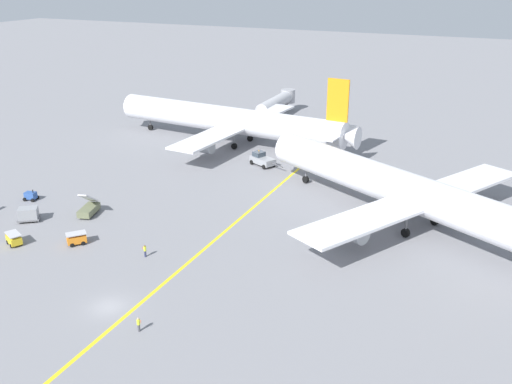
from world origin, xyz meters
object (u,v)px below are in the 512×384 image
(gse_baggage_cart_near_cluster, at_px, (77,239))
(ground_crew_ramp_agent_by_cones, at_px, (145,251))
(airliner_at_gate_left, at_px, (229,120))
(gse_stair_truck_yellow, at_px, (89,209))
(airliner_being_pushed, at_px, (406,191))
(gse_container_dolly_flat, at_px, (28,214))
(pushback_tug, at_px, (262,159))
(jet_bridge, at_px, (278,101))
(gse_gpu_cart_small, at_px, (31,196))
(gse_baggage_cart_trailing, at_px, (14,239))
(ground_crew_wing_walker_right, at_px, (139,324))

(gse_baggage_cart_near_cluster, height_order, ground_crew_ramp_agent_by_cones, ground_crew_ramp_agent_by_cones)
(airliner_at_gate_left, xyz_separation_m, gse_stair_truck_yellow, (-2.25, -44.16, -4.15))
(airliner_being_pushed, height_order, gse_container_dolly_flat, airliner_being_pushed)
(pushback_tug, xyz_separation_m, jet_bridge, (-12.11, 37.40, 2.84))
(airliner_being_pushed, height_order, gse_gpu_cart_small, airliner_being_pushed)
(airliner_being_pushed, height_order, gse_baggage_cart_trailing, airliner_being_pushed)
(airliner_being_pushed, distance_m, ground_crew_wing_walker_right, 44.62)
(airliner_at_gate_left, height_order, gse_stair_truck_yellow, airliner_at_gate_left)
(gse_stair_truck_yellow, distance_m, gse_baggage_cart_near_cluster, 10.36)
(pushback_tug, relative_size, jet_bridge, 0.40)
(gse_gpu_cart_small, height_order, ground_crew_ramp_agent_by_cones, gse_gpu_cart_small)
(gse_baggage_cart_near_cluster, relative_size, ground_crew_ramp_agent_by_cones, 1.75)
(ground_crew_ramp_agent_by_cones, bearing_deg, airliner_being_pushed, 40.57)
(airliner_at_gate_left, height_order, gse_baggage_cart_trailing, airliner_at_gate_left)
(gse_stair_truck_yellow, bearing_deg, pushback_tug, 65.76)
(pushback_tug, xyz_separation_m, gse_baggage_cart_near_cluster, (-9.71, -42.16, -0.34))
(gse_baggage_cart_trailing, height_order, gse_baggage_cart_near_cluster, same)
(gse_baggage_cart_near_cluster, distance_m, ground_crew_wing_walker_right, 24.18)
(airliner_at_gate_left, xyz_separation_m, ground_crew_wing_walker_right, (23.07, -66.57, -4.30))
(airliner_at_gate_left, distance_m, gse_gpu_cart_small, 46.17)
(airliner_at_gate_left, xyz_separation_m, airliner_being_pushed, (43.29, -27.05, 0.12))
(airliner_being_pushed, distance_m, gse_stair_truck_yellow, 48.84)
(gse_baggage_cart_near_cluster, xyz_separation_m, gse_container_dolly_flat, (-12.03, 3.15, 0.31))
(gse_stair_truck_yellow, distance_m, gse_baggage_cart_trailing, 12.92)
(gse_gpu_cart_small, distance_m, jet_bridge, 71.70)
(gse_baggage_cart_near_cluster, bearing_deg, gse_container_dolly_flat, 165.34)
(airliner_being_pushed, relative_size, gse_baggage_cart_trailing, 17.34)
(gse_baggage_cart_near_cluster, relative_size, gse_container_dolly_flat, 0.80)
(ground_crew_ramp_agent_by_cones, bearing_deg, gse_stair_truck_yellow, 153.53)
(gse_baggage_cart_trailing, xyz_separation_m, ground_crew_ramp_agent_by_cones, (18.80, 4.60, 0.06))
(gse_container_dolly_flat, bearing_deg, ground_crew_wing_walker_right, -27.41)
(pushback_tug, xyz_separation_m, gse_gpu_cart_small, (-27.80, -32.49, -0.41))
(airliner_at_gate_left, distance_m, gse_stair_truck_yellow, 44.41)
(gse_container_dolly_flat, bearing_deg, gse_gpu_cart_small, 132.91)
(airliner_being_pushed, height_order, ground_crew_wing_walker_right, airliner_being_pushed)
(ground_crew_wing_walker_right, bearing_deg, ground_crew_ramp_agent_by_cones, 122.53)
(gse_stair_truck_yellow, relative_size, gse_container_dolly_flat, 1.27)
(airliner_being_pushed, xyz_separation_m, ground_crew_wing_walker_right, (-20.22, -39.53, -4.42))
(gse_container_dolly_flat, bearing_deg, airliner_being_pushed, 23.63)
(ground_crew_wing_walker_right, distance_m, ground_crew_ramp_agent_by_cones, 17.04)
(gse_container_dolly_flat, height_order, ground_crew_wing_walker_right, gse_container_dolly_flat)
(gse_stair_truck_yellow, distance_m, ground_crew_ramp_agent_by_cones, 18.05)
(gse_baggage_cart_trailing, height_order, gse_gpu_cart_small, gse_gpu_cart_small)
(pushback_tug, height_order, ground_crew_ramp_agent_by_cones, pushback_tug)
(gse_baggage_cart_near_cluster, xyz_separation_m, jet_bridge, (-2.40, 79.56, 3.18))
(airliner_at_gate_left, relative_size, gse_baggage_cart_trailing, 19.04)
(gse_stair_truck_yellow, height_order, ground_crew_ramp_agent_by_cones, gse_stair_truck_yellow)
(gse_gpu_cart_small, xyz_separation_m, ground_crew_ramp_agent_by_cones, (28.99, -8.80, 0.13))
(gse_container_dolly_flat, relative_size, jet_bridge, 0.19)
(gse_container_dolly_flat, xyz_separation_m, jet_bridge, (9.62, 76.41, 2.87))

